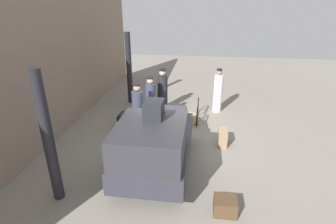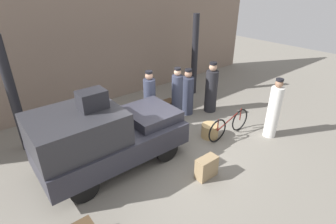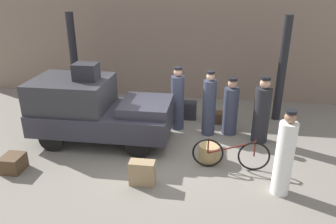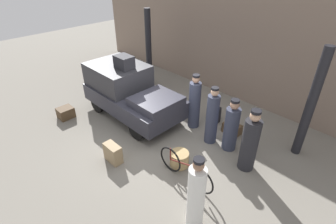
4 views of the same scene
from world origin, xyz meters
name	(u,v)px [view 4 (image 4 of 4)]	position (x,y,z in m)	size (l,w,h in m)	color
ground_plane	(159,137)	(0.00, 0.00, 0.00)	(30.00, 30.00, 0.00)	gray
station_building_facade	(239,41)	(0.00, 4.08, 2.25)	(16.00, 0.15, 4.50)	gray
canopy_pillar_left	(149,49)	(-3.21, 2.41, 1.60)	(0.25, 0.25, 3.21)	black
canopy_pillar_right	(311,105)	(3.36, 2.41, 1.60)	(0.25, 0.25, 3.21)	black
truck	(129,91)	(-1.81, 0.26, 0.91)	(3.67, 1.81, 1.71)	black
bicycle	(185,169)	(1.81, -0.77, 0.38)	(1.79, 0.04, 0.78)	black
wicker_basket	(179,159)	(1.32, -0.46, 0.21)	(0.52, 0.52, 0.42)	tan
porter_lifting_near_truck	(231,127)	(1.85, 1.15, 0.75)	(0.42, 0.42, 1.66)	#33384C
porter_with_bicycle	(250,143)	(2.65, 0.78, 0.83)	(0.43, 0.43, 1.83)	#232328
porter_carrying_trunk	(196,196)	(2.81, -1.57, 0.86)	(0.37, 0.37, 1.86)	white
conductor_in_dark_uniform	(212,118)	(1.24, 1.01, 0.86)	(0.37, 0.37, 1.86)	#33384C
porter_standing_middle	(194,103)	(0.33, 1.28, 0.86)	(0.38, 0.38, 1.87)	#33384C
trunk_barrel_dark	(214,113)	(0.62, 1.99, 0.34)	(0.45, 0.24, 0.63)	#232328
trunk_large_brown	(113,153)	(-0.10, -1.66, 0.27)	(0.55, 0.28, 0.55)	#937A56
trunk_wicker_pale	(66,113)	(-3.18, -1.57, 0.19)	(0.45, 0.52, 0.38)	#4C3823
trunk_umber_medium	(232,129)	(1.48, 1.85, 0.17)	(0.57, 0.36, 0.33)	#4C3823
trunk_on_truck_roof	(124,62)	(-1.95, 0.26, 1.93)	(0.62, 0.46, 0.43)	#232328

